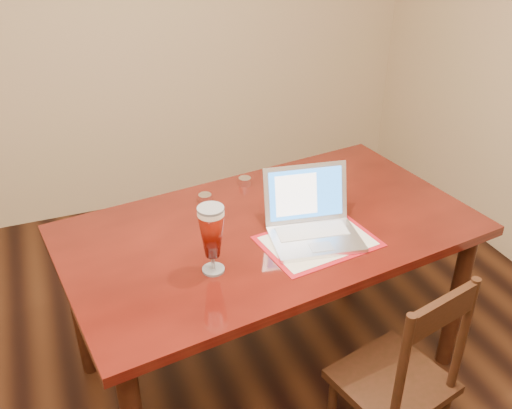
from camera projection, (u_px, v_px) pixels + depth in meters
name	position (u px, v px, depth m)	size (l,w,h in m)	color
room_shell	(193.00, 63.00, 1.29)	(4.51, 5.01, 2.71)	tan
dining_table	(271.00, 245.00, 2.48)	(1.86, 1.21, 1.10)	#50110A
dining_chair	(399.00, 381.00, 2.19)	(0.47, 0.46, 0.94)	black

